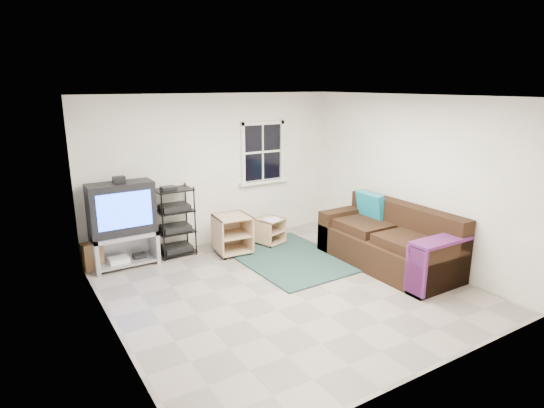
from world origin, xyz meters
TOP-DOWN VIEW (x-y plane):
  - room at (0.95, 2.27)m, footprint 4.60×4.62m
  - tv_unit at (-1.68, 2.04)m, footprint 0.96×0.48m
  - av_rack at (-0.84, 2.07)m, footprint 0.58×0.42m
  - side_table_left at (-0.02, 1.66)m, footprint 0.60×0.60m
  - side_table_right at (0.73, 1.69)m, footprint 0.53×0.53m
  - sofa at (1.82, -0.12)m, footprint 1.00×2.26m
  - shag_rug at (0.65, 0.90)m, footprint 1.57×2.13m
  - paper_bag at (-2.15, 2.15)m, footprint 0.33×0.25m

SIDE VIEW (x-z plane):
  - shag_rug at x=0.65m, z-range 0.00..0.02m
  - paper_bag at x=-2.15m, z-range 0.00..0.42m
  - side_table_right at x=0.73m, z-range 0.03..0.52m
  - side_table_left at x=-0.02m, z-range 0.02..0.67m
  - sofa at x=1.82m, z-range -0.15..0.88m
  - av_rack at x=-0.84m, z-range -0.08..1.08m
  - tv_unit at x=-1.68m, z-range 0.07..1.49m
  - room at x=0.95m, z-range -0.82..3.78m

